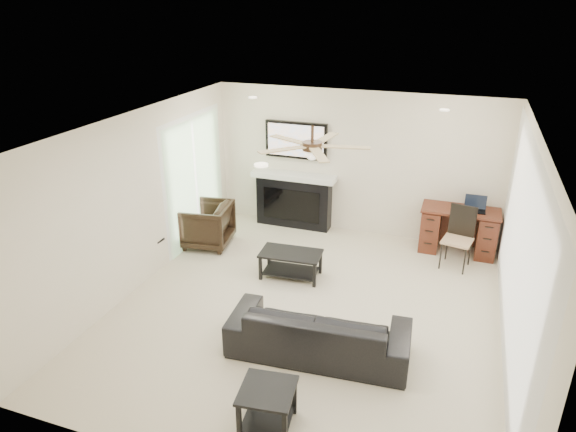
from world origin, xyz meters
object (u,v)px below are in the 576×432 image
Objects in this scene: armchair at (206,224)px; coffee_table at (291,264)px; desk at (458,231)px; sofa at (319,331)px; fireplace_unit at (294,176)px.

armchair is 0.91× the size of coffee_table.
desk reaches higher than coffee_table.
sofa is 1.84m from coffee_table.
coffee_table is 2.86m from desk.
desk reaches higher than sofa.
fireplace_unit is at bearing 103.63° from coffee_table.
fireplace_unit reaches higher than desk.
armchair reaches higher than sofa.
sofa is 3.75m from fireplace_unit.
sofa is 3.37m from armchair.
fireplace_unit is 1.57× the size of desk.
sofa is 2.33× the size of coffee_table.
coffee_table is (-0.90, 1.60, -0.11)m from sofa.
armchair is 0.67× the size of desk.
armchair is at bearing 158.06° from coffee_table.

